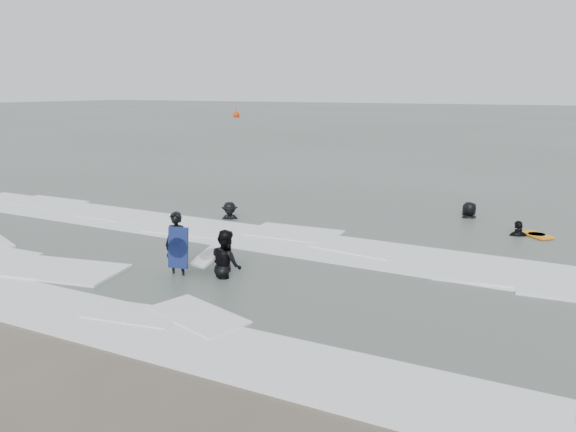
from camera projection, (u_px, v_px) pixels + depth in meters
The scene contains 10 objects.
ground at pixel (168, 321), 10.94m from camera, with size 320.00×320.00×0.00m, color brown.
sea at pixel (534, 120), 79.88m from camera, with size 320.00×320.00×0.00m, color #47544C.
surfer_centre at pixel (178, 277), 13.49m from camera, with size 0.59×0.39×1.63m, color black.
surfer_wading at pixel (227, 278), 13.42m from camera, with size 0.85×0.66×1.74m, color black.
surfer_breaker at pixel (230, 221), 19.20m from camera, with size 0.98×0.56×1.51m, color black.
surfer_right_near at pixel (518, 237), 17.10m from camera, with size 0.98×0.41×1.66m, color black.
surfer_right_far at pixel (469, 219), 19.48m from camera, with size 0.86×0.56×1.76m, color black.
surf_foam at pixel (264, 267), 14.12m from camera, with size 30.03×9.06×0.09m.
bodyboards at pixel (330, 245), 14.44m from camera, with size 7.81×8.86×1.25m.
buoy at pixel (236, 115), 87.78m from camera, with size 1.00×1.00×1.65m.
Camera 1 is at (6.84, -7.93, 4.43)m, focal length 35.00 mm.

